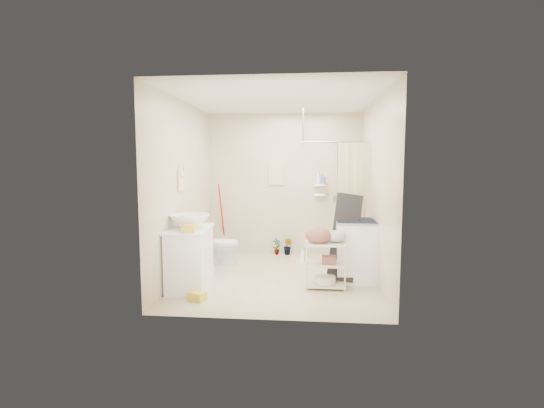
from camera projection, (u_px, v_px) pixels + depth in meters
The scene contains 23 objects.
floor at pixel (278, 277), 5.86m from camera, with size 3.20×3.20×0.00m, color beige.
ceiling at pixel (278, 99), 5.59m from camera, with size 2.80×3.20×0.04m, color silver.
wall_back at pixel (284, 184), 7.31m from camera, with size 2.80×0.04×2.60m, color beige.
wall_front at pixel (266, 201), 4.14m from camera, with size 2.80×0.04×2.60m, color beige.
wall_left at pixel (184, 190), 5.85m from camera, with size 0.04×3.20×2.60m, color beige.
wall_right at pixel (376, 191), 5.60m from camera, with size 0.04×3.20×2.60m, color beige.
vanity at pixel (190, 258), 5.37m from camera, with size 0.52×0.93×0.82m, color white.
sink at pixel (190, 221), 5.32m from camera, with size 0.54×0.54×0.19m, color white.
counter_basket at pixel (189, 228), 5.00m from camera, with size 0.18×0.14×0.10m, color gold.
floor_basket at pixel (197, 294), 4.87m from camera, with size 0.28×0.22×0.15m, color gold.
toilet at pixel (219, 244), 6.60m from camera, with size 0.38×0.67×0.68m, color white.
mop at pixel (220, 219), 7.40m from camera, with size 0.12×0.12×1.29m, color #B40E0A, non-canonical shape.
potted_plant_a at pixel (277, 246), 7.30m from camera, with size 0.16×0.11×0.30m, color brown.
potted_plant_b at pixel (288, 246), 7.29m from camera, with size 0.18×0.14×0.32m, color brown.
hanging_towel at pixel (276, 174), 7.28m from camera, with size 0.28×0.03×0.42m, color beige.
towel_ring at pixel (181, 179), 5.64m from camera, with size 0.04×0.22×0.34m, color #FFE49C, non-canonical shape.
tp_holder at pixel (189, 228), 5.96m from camera, with size 0.08×0.12×0.14m, color white, non-canonical shape.
shower at pixel (332, 201), 6.72m from camera, with size 1.10×1.10×2.10m, color white, non-canonical shape.
shampoo_bottle_a at pixel (318, 178), 7.16m from camera, with size 0.08×0.08×0.22m, color white.
shampoo_bottle_b at pixel (322, 179), 7.18m from camera, with size 0.08×0.08×0.18m, color #48659F.
washing_machine at pixel (356, 250), 5.71m from camera, with size 0.60×0.62×0.88m, color white.
laundry_rack at pixel (325, 261), 5.34m from camera, with size 0.54×0.32×0.75m, color beige, non-canonical shape.
ironing_board at pixel (345, 237), 5.58m from camera, with size 0.37×0.11×1.31m, color black, non-canonical shape.
Camera 1 is at (0.44, -5.70, 1.70)m, focal length 26.00 mm.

